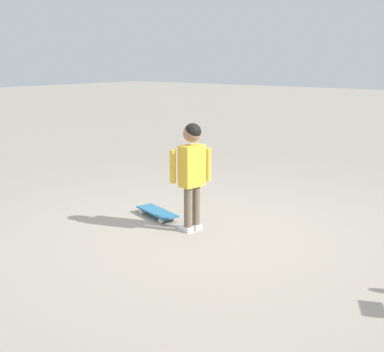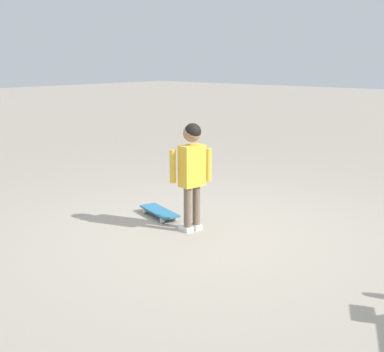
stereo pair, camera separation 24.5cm
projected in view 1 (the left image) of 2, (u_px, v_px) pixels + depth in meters
name	position (u px, v px, depth m)	size (l,w,h in m)	color
ground_plane	(208.00, 233.00, 4.78)	(50.00, 50.00, 0.00)	#9E9384
child_person	(192.00, 165.00, 4.71)	(0.34, 0.27, 1.06)	brown
skateboard	(157.00, 212.00, 5.24)	(0.35, 0.59, 0.07)	teal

